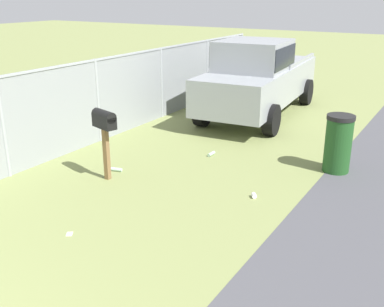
{
  "coord_description": "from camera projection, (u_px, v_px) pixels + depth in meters",
  "views": [
    {
      "loc": [
        -0.21,
        -3.94,
        3.25
      ],
      "look_at": [
        5.24,
        -0.64,
        0.98
      ],
      "focal_mm": 42.53,
      "sensor_mm": 36.0,
      "label": 1
    }
  ],
  "objects": [
    {
      "name": "mailbox",
      "position": [
        104.0,
        124.0,
        8.02
      ],
      "size": [
        0.33,
        0.54,
        1.3
      ],
      "rotation": [
        0.0,
        0.0,
        -0.28
      ],
      "color": "brown",
      "rests_on": "ground"
    },
    {
      "name": "pickup_truck",
      "position": [
        258.0,
        76.0,
        12.28
      ],
      "size": [
        5.55,
        2.43,
        2.09
      ],
      "rotation": [
        0.0,
        0.0,
        3.23
      ],
      "color": "#93999E",
      "rests_on": "ground"
    },
    {
      "name": "trash_bin",
      "position": [
        338.0,
        144.0,
        8.54
      ],
      "size": [
        0.52,
        0.52,
        1.11
      ],
      "color": "#1E4C1E",
      "rests_on": "ground"
    },
    {
      "name": "fence_section",
      "position": [
        98.0,
        98.0,
        10.17
      ],
      "size": [
        15.03,
        0.07,
        1.87
      ],
      "color": "#9EA3A8",
      "rests_on": "ground"
    },
    {
      "name": "litter_cup_by_mailbox",
      "position": [
        254.0,
        196.0,
        7.59
      ],
      "size": [
        0.13,
        0.12,
        0.08
      ],
      "primitive_type": "cylinder",
      "rotation": [
        0.0,
        1.57,
        3.78
      ],
      "color": "white",
      "rests_on": "ground"
    },
    {
      "name": "litter_wrapper_near_hydrant",
      "position": [
        69.0,
        234.0,
        6.46
      ],
      "size": [
        0.15,
        0.14,
        0.01
      ],
      "primitive_type": "cube",
      "rotation": [
        0.0,
        0.0,
        3.77
      ],
      "color": "silver",
      "rests_on": "ground"
    },
    {
      "name": "litter_bottle_far_scatter",
      "position": [
        116.0,
        169.0,
        8.71
      ],
      "size": [
        0.13,
        0.23,
        0.07
      ],
      "primitive_type": "cylinder",
      "rotation": [
        0.0,
        1.57,
        1.84
      ],
      "color": "#B2D8BF",
      "rests_on": "ground"
    },
    {
      "name": "litter_bottle_midfield_a",
      "position": [
        211.0,
        154.0,
        9.55
      ],
      "size": [
        0.22,
        0.08,
        0.07
      ],
      "primitive_type": "cylinder",
      "rotation": [
        0.0,
        1.57,
        3.12
      ],
      "color": "#B2D8BF",
      "rests_on": "ground"
    }
  ]
}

